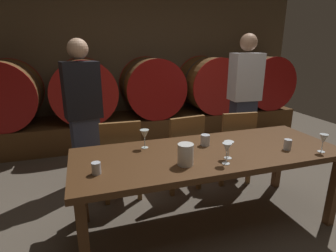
{
  "coord_description": "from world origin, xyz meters",
  "views": [
    {
      "loc": [
        -1.12,
        -1.99,
        1.6
      ],
      "look_at": [
        -0.32,
        0.49,
        0.81
      ],
      "focal_mm": 28.61,
      "sensor_mm": 36.0,
      "label": 1
    }
  ],
  "objects_px": {
    "pitcher": "(185,154)",
    "cup_center": "(205,140)",
    "dining_table": "(209,158)",
    "chair_left": "(121,156)",
    "guest_right": "(244,101)",
    "chair_right": "(234,143)",
    "guest_left": "(84,114)",
    "chair_center": "(182,149)",
    "wine_barrel_left": "(84,90)",
    "wine_glass_far_left": "(145,135)",
    "wine_barrel_far_left": "(5,94)",
    "wine_glass_center_right": "(229,146)",
    "wine_barrel_right": "(209,84)",
    "cup_right": "(288,145)",
    "wine_barrel_center": "(151,87)",
    "wine_barrel_far_right": "(260,82)",
    "cup_left": "(96,168)",
    "wine_glass_center_left": "(227,149)",
    "wine_glass_far_right": "(323,140)"
  },
  "relations": [
    {
      "from": "wine_barrel_far_right",
      "to": "wine_glass_center_right",
      "type": "relative_size",
      "value": 6.87
    },
    {
      "from": "wine_barrel_far_right",
      "to": "cup_left",
      "type": "height_order",
      "value": "wine_barrel_far_right"
    },
    {
      "from": "wine_barrel_right",
      "to": "cup_center",
      "type": "height_order",
      "value": "wine_barrel_right"
    },
    {
      "from": "wine_barrel_left",
      "to": "chair_right",
      "type": "bearing_deg",
      "value": -49.44
    },
    {
      "from": "dining_table",
      "to": "guest_left",
      "type": "xyz_separation_m",
      "value": [
        -1.0,
        1.11,
        0.2
      ]
    },
    {
      "from": "wine_barrel_left",
      "to": "wine_glass_far_left",
      "type": "bearing_deg",
      "value": -78.65
    },
    {
      "from": "wine_glass_far_right",
      "to": "cup_right",
      "type": "bearing_deg",
      "value": 151.17
    },
    {
      "from": "dining_table",
      "to": "guest_left",
      "type": "bearing_deg",
      "value": 132.17
    },
    {
      "from": "cup_center",
      "to": "dining_table",
      "type": "bearing_deg",
      "value": -100.98
    },
    {
      "from": "chair_right",
      "to": "wine_glass_center_left",
      "type": "distance_m",
      "value": 1.17
    },
    {
      "from": "wine_barrel_far_right",
      "to": "cup_left",
      "type": "bearing_deg",
      "value": -140.93
    },
    {
      "from": "chair_center",
      "to": "pitcher",
      "type": "xyz_separation_m",
      "value": [
        -0.3,
        -0.85,
        0.31
      ]
    },
    {
      "from": "chair_right",
      "to": "pitcher",
      "type": "bearing_deg",
      "value": 47.0
    },
    {
      "from": "dining_table",
      "to": "wine_glass_center_left",
      "type": "distance_m",
      "value": 0.33
    },
    {
      "from": "wine_barrel_center",
      "to": "cup_center",
      "type": "relative_size",
      "value": 9.91
    },
    {
      "from": "wine_barrel_left",
      "to": "wine_glass_center_right",
      "type": "bearing_deg",
      "value": -68.93
    },
    {
      "from": "wine_barrel_far_left",
      "to": "guest_left",
      "type": "xyz_separation_m",
      "value": [
        1.08,
        -1.42,
        -0.05
      ]
    },
    {
      "from": "wine_barrel_far_left",
      "to": "wine_glass_center_right",
      "type": "xyz_separation_m",
      "value": [
        2.16,
        -2.71,
        -0.08
      ]
    },
    {
      "from": "dining_table",
      "to": "wine_glass_far_right",
      "type": "height_order",
      "value": "wine_glass_far_right"
    },
    {
      "from": "cup_right",
      "to": "wine_barrel_far_right",
      "type": "bearing_deg",
      "value": 58.29
    },
    {
      "from": "chair_right",
      "to": "pitcher",
      "type": "height_order",
      "value": "pitcher"
    },
    {
      "from": "guest_right",
      "to": "cup_center",
      "type": "height_order",
      "value": "guest_right"
    },
    {
      "from": "wine_barrel_far_left",
      "to": "wine_barrel_left",
      "type": "height_order",
      "value": "same"
    },
    {
      "from": "wine_glass_center_right",
      "to": "wine_glass_far_right",
      "type": "relative_size",
      "value": 0.91
    },
    {
      "from": "wine_barrel_far_right",
      "to": "chair_left",
      "type": "bearing_deg",
      "value": -148.43
    },
    {
      "from": "cup_right",
      "to": "cup_center",
      "type": "bearing_deg",
      "value": 153.66
    },
    {
      "from": "wine_barrel_far_left",
      "to": "wine_glass_far_right",
      "type": "xyz_separation_m",
      "value": [
        2.99,
        -2.84,
        -0.07
      ]
    },
    {
      "from": "cup_center",
      "to": "chair_left",
      "type": "bearing_deg",
      "value": 142.2
    },
    {
      "from": "guest_right",
      "to": "cup_center",
      "type": "distance_m",
      "value": 1.34
    },
    {
      "from": "chair_right",
      "to": "wine_glass_far_left",
      "type": "relative_size",
      "value": 5.26
    },
    {
      "from": "wine_glass_center_right",
      "to": "cup_right",
      "type": "bearing_deg",
      "value": 0.68
    },
    {
      "from": "chair_right",
      "to": "guest_left",
      "type": "distance_m",
      "value": 1.75
    },
    {
      "from": "wine_glass_center_right",
      "to": "dining_table",
      "type": "bearing_deg",
      "value": 112.19
    },
    {
      "from": "cup_center",
      "to": "wine_glass_center_left",
      "type": "bearing_deg",
      "value": -92.55
    },
    {
      "from": "pitcher",
      "to": "cup_center",
      "type": "height_order",
      "value": "pitcher"
    },
    {
      "from": "cup_left",
      "to": "cup_right",
      "type": "xyz_separation_m",
      "value": [
        1.61,
        -0.04,
        0.0
      ]
    },
    {
      "from": "wine_barrel_center",
      "to": "chair_right",
      "type": "distance_m",
      "value": 2.0
    },
    {
      "from": "cup_center",
      "to": "cup_right",
      "type": "height_order",
      "value": "cup_center"
    },
    {
      "from": "guest_right",
      "to": "pitcher",
      "type": "height_order",
      "value": "guest_right"
    },
    {
      "from": "wine_barrel_right",
      "to": "chair_right",
      "type": "xyz_separation_m",
      "value": [
        -0.59,
        -1.89,
        -0.41
      ]
    },
    {
      "from": "dining_table",
      "to": "chair_left",
      "type": "xyz_separation_m",
      "value": [
        -0.67,
        0.68,
        -0.16
      ]
    },
    {
      "from": "wine_barrel_right",
      "to": "pitcher",
      "type": "height_order",
      "value": "wine_barrel_right"
    },
    {
      "from": "wine_barrel_left",
      "to": "wine_barrel_right",
      "type": "height_order",
      "value": "same"
    },
    {
      "from": "chair_right",
      "to": "wine_glass_center_right",
      "type": "height_order",
      "value": "chair_right"
    },
    {
      "from": "wine_barrel_far_right",
      "to": "wine_glass_center_right",
      "type": "height_order",
      "value": "wine_barrel_far_right"
    },
    {
      "from": "chair_center",
      "to": "wine_barrel_left",
      "type": "bearing_deg",
      "value": -69.19
    },
    {
      "from": "wine_barrel_left",
      "to": "wine_barrel_far_right",
      "type": "bearing_deg",
      "value": 0.0
    },
    {
      "from": "guest_right",
      "to": "wine_glass_far_right",
      "type": "xyz_separation_m",
      "value": [
        -0.1,
        -1.36,
        -0.06
      ]
    },
    {
      "from": "wine_barrel_far_right",
      "to": "cup_left",
      "type": "xyz_separation_m",
      "value": [
        -3.28,
        -2.67,
        -0.14
      ]
    },
    {
      "from": "wine_barrel_far_left",
      "to": "chair_center",
      "type": "relative_size",
      "value": 1.12
    }
  ]
}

